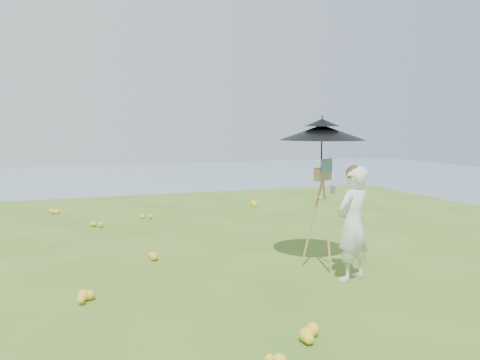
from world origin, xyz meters
name	(u,v)px	position (x,y,z in m)	size (l,w,h in m)	color
ground	(253,251)	(0.00, 0.00, 0.00)	(14.00, 14.00, 0.00)	#426F1F
shoreline_tier	(96,346)	(0.00, 75.00, -36.00)	(170.00, 28.00, 8.00)	#6E6558
bay_water	(80,199)	(0.00, 240.00, -34.00)	(700.00, 700.00, 0.00)	#779AAB
slope_trees	(111,318)	(0.00, 35.00, -15.00)	(110.00, 50.00, 6.00)	#1D4A16
harbor_town	(95,310)	(0.00, 75.00, -29.50)	(110.00, 22.00, 5.00)	silver
moored_boats	(45,234)	(-12.50, 161.00, -33.65)	(140.00, 140.00, 0.70)	white
wildflowers	(248,244)	(0.00, 0.25, 0.06)	(10.00, 10.50, 0.12)	yellow
painter	(353,224)	(0.68, -1.78, 0.75)	(0.55, 0.36, 1.50)	white
field_easel	(322,214)	(0.58, -1.18, 0.78)	(0.59, 0.59, 1.56)	olive
sun_umbrella	(322,147)	(0.57, -1.15, 1.72)	(1.20, 1.20, 0.87)	black
painter_cap	(354,169)	(0.68, -1.78, 1.46)	(0.19, 0.23, 0.10)	#CC7078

